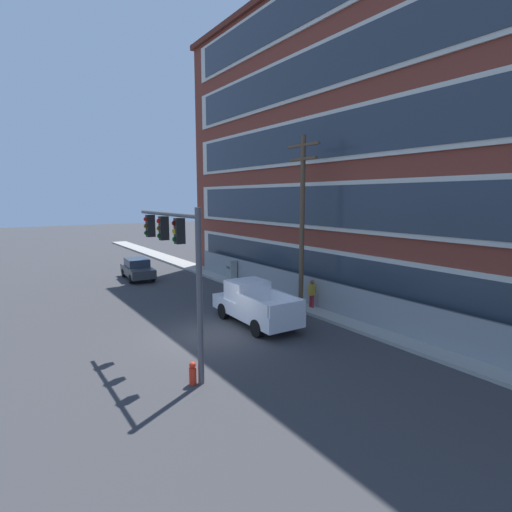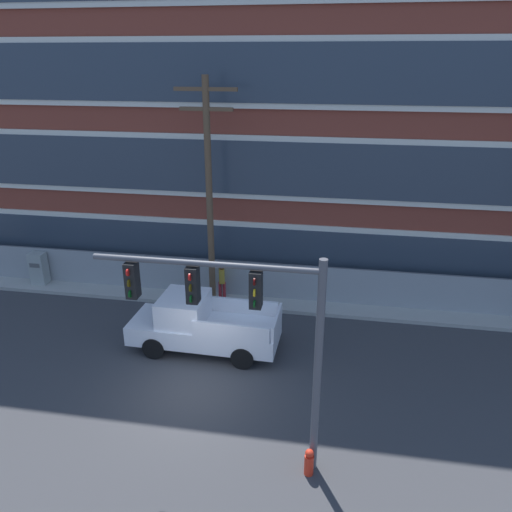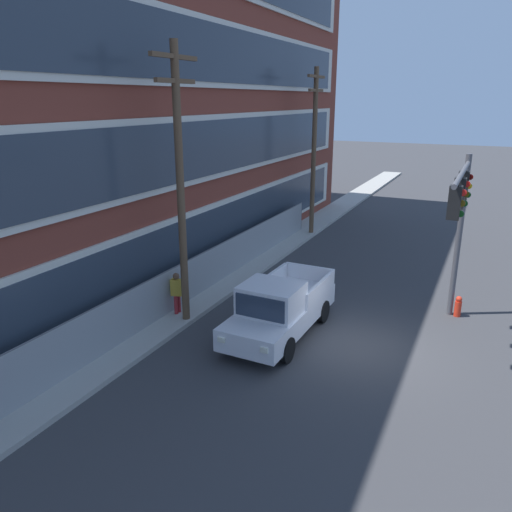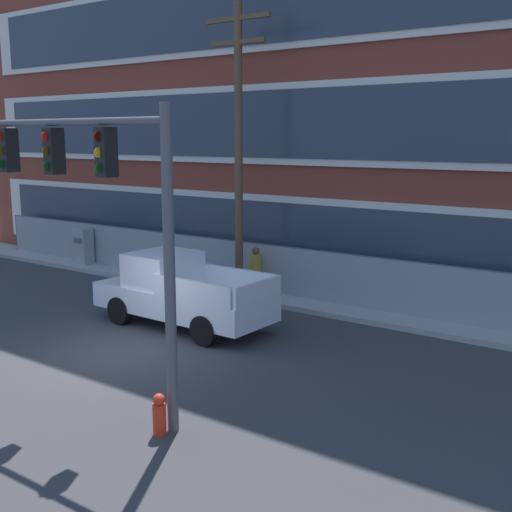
# 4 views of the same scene
# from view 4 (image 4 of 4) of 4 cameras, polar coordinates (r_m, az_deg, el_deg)

# --- Properties ---
(ground_plane) EXTENTS (160.00, 160.00, 0.00)m
(ground_plane) POSITION_cam_4_polar(r_m,az_deg,el_deg) (16.33, -12.14, -8.54)
(ground_plane) COLOR #38383A
(sidewalk_building_side) EXTENTS (80.00, 1.82, 0.16)m
(sidewalk_building_side) POSITION_cam_4_polar(r_m,az_deg,el_deg) (21.22, 1.45, -3.62)
(sidewalk_building_side) COLOR #9E9B93
(sidewalk_building_side) RESTS_ON ground
(brick_mill_building) EXTENTS (38.52, 11.29, 18.72)m
(brick_mill_building) POSITION_cam_4_polar(r_m,az_deg,el_deg) (25.48, 14.07, 19.51)
(brick_mill_building) COLOR brown
(brick_mill_building) RESTS_ON ground
(chain_link_fence) EXTENTS (27.20, 0.06, 1.78)m
(chain_link_fence) POSITION_cam_4_polar(r_m,az_deg,el_deg) (21.59, 0.19, -1.12)
(chain_link_fence) COLOR gray
(chain_link_fence) RESTS_ON ground
(traffic_signal_mast) EXTENTS (5.49, 0.43, 5.85)m
(traffic_signal_mast) POSITION_cam_4_polar(r_m,az_deg,el_deg) (12.34, -13.86, 5.61)
(traffic_signal_mast) COLOR #4C4C51
(traffic_signal_mast) RESTS_ON ground
(pickup_truck_white) EXTENTS (5.43, 2.19, 2.04)m
(pickup_truck_white) POSITION_cam_4_polar(r_m,az_deg,el_deg) (18.18, -6.82, -3.25)
(pickup_truck_white) COLOR silver
(pickup_truck_white) RESTS_ON ground
(utility_pole_near_corner) EXTENTS (2.39, 0.26, 9.33)m
(utility_pole_near_corner) POSITION_cam_4_polar(r_m,az_deg,el_deg) (20.54, -1.57, 10.15)
(utility_pole_near_corner) COLOR brown
(utility_pole_near_corner) RESTS_ON ground
(electrical_cabinet) EXTENTS (0.70, 0.55, 1.63)m
(electrical_cabinet) POSITION_cam_4_polar(r_m,az_deg,el_deg) (27.12, -15.09, 0.73)
(electrical_cabinet) COLOR #939993
(electrical_cabinet) RESTS_ON ground
(pedestrian_near_cabinet) EXTENTS (0.34, 0.45, 1.69)m
(pedestrian_near_cabinet) POSITION_cam_4_polar(r_m,az_deg,el_deg) (21.26, -0.02, -1.11)
(pedestrian_near_cabinet) COLOR maroon
(pedestrian_near_cabinet) RESTS_ON ground
(fire_hydrant) EXTENTS (0.24, 0.24, 0.78)m
(fire_hydrant) POSITION_cam_4_polar(r_m,az_deg,el_deg) (11.94, -8.59, -13.78)
(fire_hydrant) COLOR red
(fire_hydrant) RESTS_ON ground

